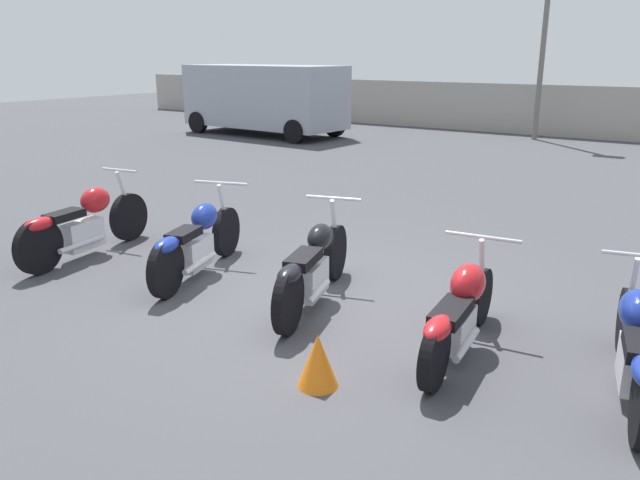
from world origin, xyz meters
The scene contains 10 objects.
ground_plane centered at (0.00, 0.00, 0.00)m, with size 60.00×60.00×0.00m, color #424247.
fence_back centered at (0.00, 15.63, 0.80)m, with size 40.00×0.04×1.60m.
light_pole_left centered at (-1.84, 14.60, 3.93)m, with size 0.70×0.35×6.54m.
motorcycle_slot_0 centered at (-3.33, -0.48, 0.45)m, with size 0.66×2.24×1.04m.
motorcycle_slot_1 centered at (-1.59, -0.18, 0.43)m, with size 0.93×2.11×1.01m.
motorcycle_slot_2 centered at (0.06, -0.16, 0.42)m, with size 0.88×2.17×1.01m.
motorcycle_slot_3 centered at (1.78, -0.36, 0.41)m, with size 0.72×2.00×0.93m.
motorcycle_slot_4 centered at (3.15, -0.24, 0.40)m, with size 0.72×2.05×0.95m.
parked_van centered at (-9.46, 10.76, 1.22)m, with size 5.51×2.49×2.20m.
traffic_cone_far centered at (1.06, -1.52, 0.22)m, with size 0.33×0.33×0.45m.
Camera 1 is at (3.59, -5.20, 2.57)m, focal length 35.00 mm.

